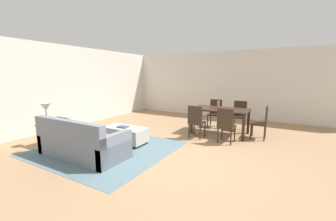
# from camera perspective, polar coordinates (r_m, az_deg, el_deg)

# --- Properties ---
(ground_plane) EXTENTS (10.80, 10.80, 0.00)m
(ground_plane) POSITION_cam_1_polar(r_m,az_deg,el_deg) (4.51, 2.69, -13.13)
(ground_plane) COLOR #9E7A56
(wall_back) EXTENTS (9.00, 0.12, 2.70)m
(wall_back) POSITION_cam_1_polar(r_m,az_deg,el_deg) (8.92, 17.58, 6.68)
(wall_back) COLOR silver
(wall_back) RESTS_ON ground_plane
(wall_left) EXTENTS (0.12, 11.00, 2.70)m
(wall_left) POSITION_cam_1_polar(r_m,az_deg,el_deg) (7.65, -27.04, 5.65)
(wall_left) COLOR silver
(wall_left) RESTS_ON ground_plane
(area_rug) EXTENTS (3.00, 2.80, 0.01)m
(area_rug) POSITION_cam_1_polar(r_m,az_deg,el_deg) (5.31, -16.36, -9.87)
(area_rug) COLOR slate
(area_rug) RESTS_ON ground_plane
(couch) EXTENTS (1.99, 0.87, 0.86)m
(couch) POSITION_cam_1_polar(r_m,az_deg,el_deg) (4.94, -22.49, -8.19)
(couch) COLOR slate
(couch) RESTS_ON ground_plane
(ottoman_table) EXTENTS (1.13, 0.55, 0.42)m
(ottoman_table) POSITION_cam_1_polar(r_m,az_deg,el_deg) (5.55, -11.57, -6.29)
(ottoman_table) COLOR #B7AD9E
(ottoman_table) RESTS_ON ground_plane
(side_table) EXTENTS (0.40, 0.40, 0.55)m
(side_table) POSITION_cam_1_polar(r_m,az_deg,el_deg) (5.97, -29.95, -4.33)
(side_table) COLOR brown
(side_table) RESTS_ON ground_plane
(table_lamp) EXTENTS (0.26, 0.26, 0.53)m
(table_lamp) POSITION_cam_1_polar(r_m,az_deg,el_deg) (5.87, -30.38, 0.64)
(table_lamp) COLOR brown
(table_lamp) RESTS_ON side_table
(dining_table) EXTENTS (1.61, 0.93, 0.76)m
(dining_table) POSITION_cam_1_polar(r_m,az_deg,el_deg) (6.40, 14.05, -0.32)
(dining_table) COLOR #332319
(dining_table) RESTS_ON ground_plane
(dining_chair_near_left) EXTENTS (0.42, 0.42, 0.92)m
(dining_chair_near_left) POSITION_cam_1_polar(r_m,az_deg,el_deg) (5.82, 7.63, -2.57)
(dining_chair_near_left) COLOR #332319
(dining_chair_near_left) RESTS_ON ground_plane
(dining_chair_near_right) EXTENTS (0.42, 0.42, 0.92)m
(dining_chair_near_right) POSITION_cam_1_polar(r_m,az_deg,el_deg) (5.55, 15.49, -3.46)
(dining_chair_near_right) COLOR #332319
(dining_chair_near_right) RESTS_ON ground_plane
(dining_chair_far_left) EXTENTS (0.41, 0.41, 0.92)m
(dining_chair_far_left) POSITION_cam_1_polar(r_m,az_deg,el_deg) (7.29, 12.71, -0.25)
(dining_chair_far_left) COLOR #332319
(dining_chair_far_left) RESTS_ON ground_plane
(dining_chair_far_right) EXTENTS (0.41, 0.41, 0.92)m
(dining_chair_far_right) POSITION_cam_1_polar(r_m,az_deg,el_deg) (7.10, 18.87, -0.80)
(dining_chair_far_right) COLOR #332319
(dining_chair_far_right) RESTS_ON ground_plane
(dining_chair_head_east) EXTENTS (0.41, 0.41, 0.92)m
(dining_chair_head_east) POSITION_cam_1_polar(r_m,az_deg,el_deg) (6.26, 24.31, -2.50)
(dining_chair_head_east) COLOR #332319
(dining_chair_head_east) RESTS_ON ground_plane
(vase_centerpiece) EXTENTS (0.08, 0.08, 0.22)m
(vase_centerpiece) POSITION_cam_1_polar(r_m,az_deg,el_deg) (6.43, 13.56, 1.58)
(vase_centerpiece) COLOR #B26659
(vase_centerpiece) RESTS_ON dining_table
(book_on_ottoman) EXTENTS (0.26, 0.20, 0.03)m
(book_on_ottoman) POSITION_cam_1_polar(r_m,az_deg,el_deg) (5.49, -12.16, -4.36)
(book_on_ottoman) COLOR #3F4C72
(book_on_ottoman) RESTS_ON ottoman_table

